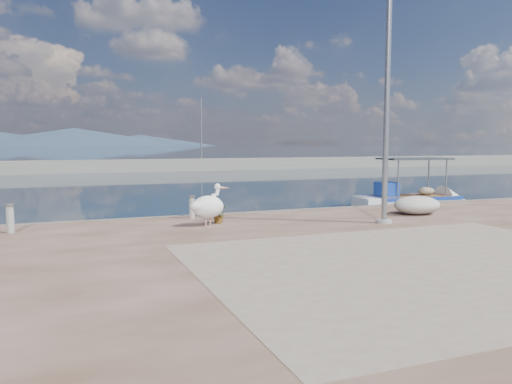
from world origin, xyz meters
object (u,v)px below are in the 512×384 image
Objects in this scene: boat_right at (412,203)px; lamp_post at (386,108)px; pelican at (208,206)px; bollard_near at (192,206)px.

lamp_post reaches higher than boat_right.
boat_right is at bearing 7.81° from pelican.
pelican is at bearing -86.76° from bollard_near.
lamp_post reaches higher than pelican.
pelican reaches higher than bollard_near.
boat_right is at bearing 45.68° from lamp_post.
bollard_near is at bearing 78.23° from pelican.
bollard_near is (-10.64, -2.89, 0.69)m from boat_right.
bollard_near is at bearing 149.54° from lamp_post.
bollard_near is (-4.97, 2.92, -2.91)m from lamp_post.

